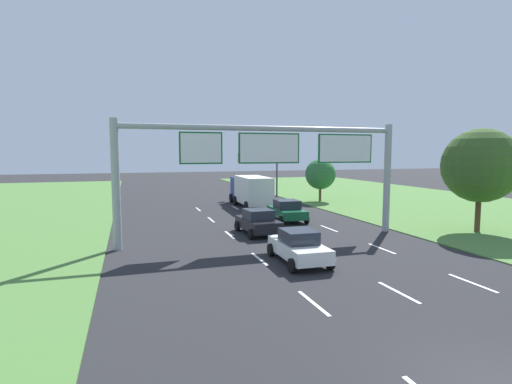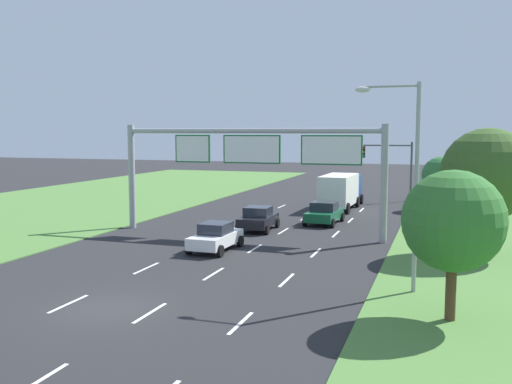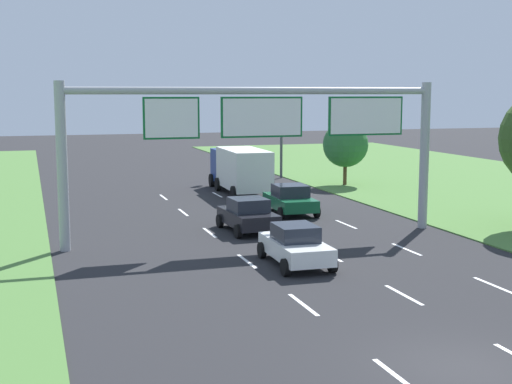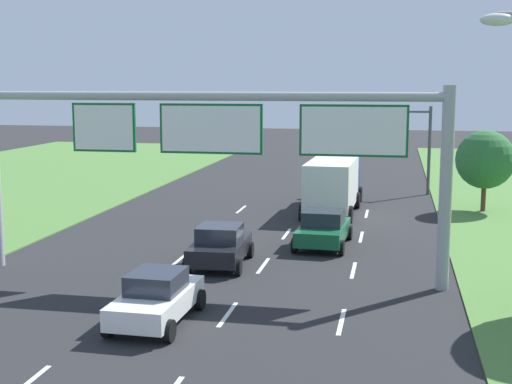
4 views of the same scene
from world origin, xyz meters
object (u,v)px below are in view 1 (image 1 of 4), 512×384
car_far_ahead (258,222)px  box_truck (250,190)px  traffic_light_mast (261,164)px  roadside_tree_far (320,174)px  roadside_tree_mid (480,166)px  sign_gantry (272,157)px  car_mid_lane (299,246)px  car_lead_silver (287,210)px

car_far_ahead → box_truck: 13.10m
traffic_light_mast → roadside_tree_far: traffic_light_mast is taller
box_truck → roadside_tree_mid: roadside_tree_mid is taller
sign_gantry → traffic_light_mast: (6.47, 21.42, -1.09)m
box_truck → traffic_light_mast: bearing=65.9°
car_far_ahead → traffic_light_mast: bearing=68.7°
sign_gantry → traffic_light_mast: 22.41m
car_far_ahead → sign_gantry: (0.31, -1.71, 4.17)m
box_truck → sign_gantry: (-3.02, -14.36, 3.33)m
car_mid_lane → roadside_tree_far: roadside_tree_far is taller
roadside_tree_mid → roadside_tree_far: roadside_tree_mid is taller
car_far_ahead → box_truck: box_truck is taller
roadside_tree_mid → roadside_tree_far: bearing=97.5°
car_mid_lane → traffic_light_mast: size_ratio=0.73×
sign_gantry → roadside_tree_mid: sign_gantry is taller
car_far_ahead → roadside_tree_far: (11.44, 13.99, 2.11)m
car_far_ahead → roadside_tree_far: roadside_tree_far is taller
car_lead_silver → sign_gantry: 7.86m
car_lead_silver → traffic_light_mast: 16.26m
sign_gantry → traffic_light_mast: sign_gantry is taller
roadside_tree_mid → roadside_tree_far: (-2.35, 17.84, -1.46)m
car_lead_silver → traffic_light_mast: bearing=81.2°
car_lead_silver → roadside_tree_mid: bearing=-35.4°
sign_gantry → roadside_tree_mid: (13.49, -2.15, -0.60)m
car_mid_lane → roadside_tree_far: bearing=62.1°
box_truck → roadside_tree_far: bearing=11.3°
box_truck → roadside_tree_far: (8.12, 1.34, 1.28)m
sign_gantry → box_truck: bearing=78.1°
box_truck → roadside_tree_far: size_ratio=1.77×
box_truck → sign_gantry: 15.04m
car_lead_silver → roadside_tree_mid: (10.17, -7.92, 3.58)m
car_mid_lane → sign_gantry: 6.68m
car_lead_silver → roadside_tree_mid: size_ratio=0.63×
box_truck → roadside_tree_mid: size_ratio=1.18×
car_far_ahead → car_mid_lane: bearing=-94.2°
car_mid_lane → traffic_light_mast: 27.69m
traffic_light_mast → roadside_tree_mid: size_ratio=0.83×
car_mid_lane → car_lead_silver: bearing=72.0°
car_mid_lane → roadside_tree_far: (11.67, 20.88, 2.14)m
box_truck → roadside_tree_mid: 19.74m
car_mid_lane → roadside_tree_mid: 14.79m
box_truck → roadside_tree_mid: bearing=-55.7°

